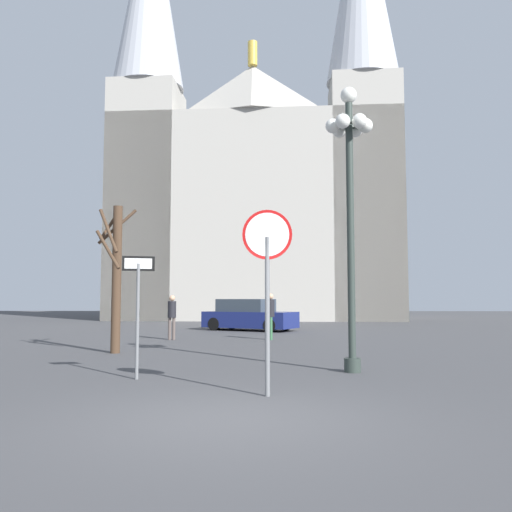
# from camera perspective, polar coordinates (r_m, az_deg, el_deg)

# --- Properties ---
(ground_plane) EXTENTS (120.00, 120.00, 0.00)m
(ground_plane) POSITION_cam_1_polar(r_m,az_deg,el_deg) (7.24, -3.38, -17.23)
(ground_plane) COLOR #424244
(cathedral) EXTENTS (21.94, 14.00, 35.09)m
(cathedral) POSITION_cam_1_polar(r_m,az_deg,el_deg) (42.66, 0.07, 7.86)
(cathedral) COLOR #ADA89E
(cathedral) RESTS_ON ground
(stop_sign) EXTENTS (0.83, 0.08, 3.06)m
(stop_sign) POSITION_cam_1_polar(r_m,az_deg,el_deg) (8.76, 1.22, -0.78)
(stop_sign) COLOR slate
(stop_sign) RESTS_ON ground
(one_way_arrow_sign) EXTENTS (0.62, 0.21, 2.43)m
(one_way_arrow_sign) POSITION_cam_1_polar(r_m,az_deg,el_deg) (10.80, -12.61, -4.61)
(one_way_arrow_sign) COLOR slate
(one_way_arrow_sign) RESTS_ON ground
(street_lamp) EXTENTS (1.06, 0.96, 6.32)m
(street_lamp) POSITION_cam_1_polar(r_m,az_deg,el_deg) (12.02, 10.07, 8.21)
(street_lamp) COLOR #2D3833
(street_lamp) RESTS_ON ground
(bare_tree) EXTENTS (1.13, 1.33, 4.34)m
(bare_tree) POSITION_cam_1_polar(r_m,az_deg,el_deg) (16.08, -14.87, -1.75)
(bare_tree) COLOR #473323
(bare_tree) RESTS_ON ground
(parked_car_near_navy) EXTENTS (4.90, 3.70, 1.55)m
(parked_car_near_navy) POSITION_cam_1_polar(r_m,az_deg,el_deg) (26.41, -0.79, -6.46)
(parked_car_near_navy) COLOR navy
(parked_car_near_navy) RESTS_ON ground
(pedestrian_walking) EXTENTS (0.32, 0.32, 1.78)m
(pedestrian_walking) POSITION_cam_1_polar(r_m,az_deg,el_deg) (20.50, 1.55, -5.99)
(pedestrian_walking) COLOR #33663F
(pedestrian_walking) RESTS_ON ground
(pedestrian_standing) EXTENTS (0.32, 0.32, 1.71)m
(pedestrian_standing) POSITION_cam_1_polar(r_m,az_deg,el_deg) (20.75, -9.05, -6.05)
(pedestrian_standing) COLOR #594C47
(pedestrian_standing) RESTS_ON ground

